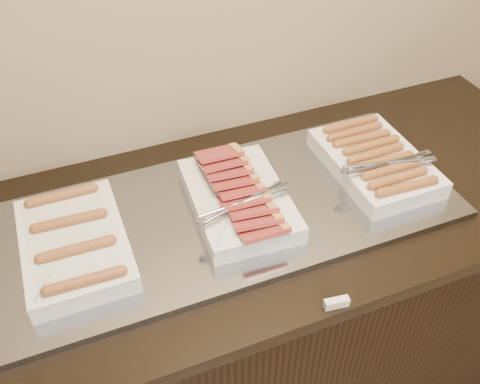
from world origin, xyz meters
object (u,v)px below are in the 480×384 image
at_px(dish_left, 74,243).
at_px(dish_right, 376,161).
at_px(warming_tray, 227,213).
at_px(counter, 236,314).
at_px(dish_center, 239,198).

xyz_separation_m(dish_left, dish_right, (0.83, -0.00, 0.01)).
height_order(warming_tray, dish_left, dish_left).
xyz_separation_m(counter, dish_left, (-0.41, 0.00, 0.50)).
height_order(counter, dish_right, dish_right).
bearing_deg(counter, dish_right, -0.53).
bearing_deg(dish_center, counter, 157.05).
relative_size(counter, dish_right, 5.73).
bearing_deg(warming_tray, dish_left, 180.00).
height_order(dish_center, dish_right, dish_center).
distance_m(dish_left, dish_center, 0.42).
bearing_deg(dish_left, dish_right, -0.13).
bearing_deg(warming_tray, counter, 0.00).
distance_m(counter, dish_center, 0.50).
height_order(dish_left, dish_right, dish_right).
distance_m(counter, dish_left, 0.64).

